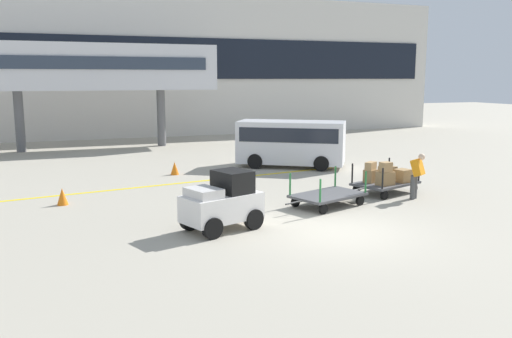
{
  "coord_description": "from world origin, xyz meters",
  "views": [
    {
      "loc": [
        -6.89,
        -12.1,
        4.04
      ],
      "look_at": [
        -1.17,
        2.93,
        1.3
      ],
      "focal_mm": 37.66,
      "sensor_mm": 36.0,
      "label": 1
    }
  ],
  "objects_px": {
    "baggage_tug": "(223,202)",
    "baggage_cart_lead": "(328,195)",
    "safety_cone_near": "(175,168)",
    "safety_cone_far": "(62,197)",
    "baggage_cart_middle": "(386,178)",
    "shuttle_van": "(291,140)",
    "baggage_handler": "(417,174)"
  },
  "relations": [
    {
      "from": "baggage_tug",
      "to": "shuttle_van",
      "type": "xyz_separation_m",
      "value": [
        6.03,
        8.8,
        0.48
      ]
    },
    {
      "from": "safety_cone_near",
      "to": "safety_cone_far",
      "type": "xyz_separation_m",
      "value": [
        -4.56,
        -4.13,
        0.0
      ]
    },
    {
      "from": "baggage_cart_middle",
      "to": "shuttle_van",
      "type": "xyz_separation_m",
      "value": [
        -0.74,
        6.46,
        0.68
      ]
    },
    {
      "from": "shuttle_van",
      "to": "baggage_handler",
      "type": "bearing_deg",
      "value": -81.33
    },
    {
      "from": "baggage_cart_middle",
      "to": "shuttle_van",
      "type": "distance_m",
      "value": 6.54
    },
    {
      "from": "baggage_tug",
      "to": "baggage_cart_lead",
      "type": "bearing_deg",
      "value": 19.29
    },
    {
      "from": "baggage_tug",
      "to": "shuttle_van",
      "type": "bearing_deg",
      "value": 55.6
    },
    {
      "from": "baggage_cart_middle",
      "to": "safety_cone_near",
      "type": "xyz_separation_m",
      "value": [
        -6.18,
        6.36,
        -0.28
      ]
    },
    {
      "from": "baggage_cart_middle",
      "to": "baggage_handler",
      "type": "height_order",
      "value": "baggage_handler"
    },
    {
      "from": "baggage_cart_middle",
      "to": "shuttle_van",
      "type": "relative_size",
      "value": 0.61
    },
    {
      "from": "baggage_cart_middle",
      "to": "baggage_handler",
      "type": "distance_m",
      "value": 1.23
    },
    {
      "from": "baggage_tug",
      "to": "baggage_cart_lead",
      "type": "relative_size",
      "value": 0.76
    },
    {
      "from": "baggage_cart_lead",
      "to": "baggage_handler",
      "type": "height_order",
      "value": "baggage_handler"
    },
    {
      "from": "baggage_tug",
      "to": "safety_cone_far",
      "type": "height_order",
      "value": "baggage_tug"
    },
    {
      "from": "baggage_handler",
      "to": "safety_cone_far",
      "type": "height_order",
      "value": "baggage_handler"
    },
    {
      "from": "shuttle_van",
      "to": "safety_cone_far",
      "type": "relative_size",
      "value": 9.18
    },
    {
      "from": "baggage_cart_lead",
      "to": "baggage_handler",
      "type": "distance_m",
      "value": 3.3
    },
    {
      "from": "safety_cone_far",
      "to": "safety_cone_near",
      "type": "bearing_deg",
      "value": 42.18
    },
    {
      "from": "baggage_handler",
      "to": "safety_cone_far",
      "type": "relative_size",
      "value": 2.84
    },
    {
      "from": "baggage_cart_middle",
      "to": "baggage_handler",
      "type": "bearing_deg",
      "value": -69.51
    },
    {
      "from": "baggage_cart_lead",
      "to": "baggage_cart_middle",
      "type": "xyz_separation_m",
      "value": [
        2.84,
        0.96,
        0.21
      ]
    },
    {
      "from": "baggage_cart_middle",
      "to": "baggage_handler",
      "type": "relative_size",
      "value": 1.97
    },
    {
      "from": "baggage_handler",
      "to": "safety_cone_far",
      "type": "xyz_separation_m",
      "value": [
        -11.16,
        3.34,
        -0.59
      ]
    },
    {
      "from": "baggage_handler",
      "to": "safety_cone_near",
      "type": "relative_size",
      "value": 2.84
    },
    {
      "from": "baggage_cart_lead",
      "to": "safety_cone_far",
      "type": "distance_m",
      "value": 8.52
    },
    {
      "from": "baggage_cart_middle",
      "to": "shuttle_van",
      "type": "height_order",
      "value": "shuttle_van"
    },
    {
      "from": "safety_cone_far",
      "to": "baggage_tug",
      "type": "bearing_deg",
      "value": -48.94
    },
    {
      "from": "baggage_cart_lead",
      "to": "baggage_cart_middle",
      "type": "bearing_deg",
      "value": 18.76
    },
    {
      "from": "safety_cone_near",
      "to": "shuttle_van",
      "type": "bearing_deg",
      "value": 1.1
    },
    {
      "from": "baggage_cart_lead",
      "to": "baggage_cart_middle",
      "type": "relative_size",
      "value": 1.0
    },
    {
      "from": "baggage_cart_lead",
      "to": "shuttle_van",
      "type": "bearing_deg",
      "value": 74.2
    },
    {
      "from": "baggage_tug",
      "to": "shuttle_van",
      "type": "distance_m",
      "value": 10.68
    }
  ]
}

